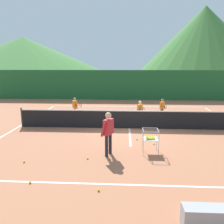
# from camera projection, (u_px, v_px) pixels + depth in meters

# --- Properties ---
(ground_plane) EXTENTS (120.00, 120.00, 0.00)m
(ground_plane) POSITION_uv_depth(u_px,v_px,m) (129.00, 128.00, 11.96)
(ground_plane) COLOR #A86647
(line_baseline_near) EXTENTS (11.94, 0.08, 0.01)m
(line_baseline_near) POSITION_uv_depth(u_px,v_px,m) (133.00, 185.00, 6.34)
(line_baseline_near) COLOR white
(line_baseline_near) RESTS_ON ground
(line_baseline_far) EXTENTS (11.94, 0.08, 0.01)m
(line_baseline_far) POSITION_uv_depth(u_px,v_px,m) (128.00, 106.00, 18.24)
(line_baseline_far) COLOR white
(line_baseline_far) RESTS_ON ground
(line_sideline_west) EXTENTS (0.08, 12.18, 0.01)m
(line_sideline_west) POSITION_uv_depth(u_px,v_px,m) (19.00, 127.00, 12.29)
(line_sideline_west) COLOR white
(line_sideline_west) RESTS_ON ground
(line_service_center) EXTENTS (0.08, 5.43, 0.01)m
(line_service_center) POSITION_uv_depth(u_px,v_px,m) (129.00, 128.00, 11.96)
(line_service_center) COLOR white
(line_service_center) RESTS_ON ground
(tennis_net) EXTENTS (11.61, 0.08, 1.05)m
(tennis_net) POSITION_uv_depth(u_px,v_px,m) (130.00, 119.00, 11.86)
(tennis_net) COLOR #333338
(tennis_net) RESTS_ON ground
(instructor) EXTENTS (0.47, 0.82, 1.62)m
(instructor) POSITION_uv_depth(u_px,v_px,m) (108.00, 130.00, 8.28)
(instructor) COLOR black
(instructor) RESTS_ON ground
(student_0) EXTENTS (0.65, 0.52, 1.30)m
(student_0) POSITION_uv_depth(u_px,v_px,m) (75.00, 106.00, 14.15)
(student_0) COLOR silver
(student_0) RESTS_ON ground
(student_1) EXTENTS (0.41, 0.70, 1.27)m
(student_1) POSITION_uv_depth(u_px,v_px,m) (140.00, 110.00, 13.00)
(student_1) COLOR black
(student_1) RESTS_ON ground
(student_2) EXTENTS (0.41, 0.68, 1.22)m
(student_2) POSITION_uv_depth(u_px,v_px,m) (162.00, 107.00, 14.12)
(student_2) COLOR black
(student_2) RESTS_ON ground
(ball_cart) EXTENTS (0.58, 0.58, 0.90)m
(ball_cart) POSITION_uv_depth(u_px,v_px,m) (150.00, 138.00, 8.58)
(ball_cart) COLOR #B7B7BC
(ball_cart) RESTS_ON ground
(tennis_ball_0) EXTENTS (0.07, 0.07, 0.07)m
(tennis_ball_0) POSITION_uv_depth(u_px,v_px,m) (154.00, 144.00, 9.55)
(tennis_ball_0) COLOR yellow
(tennis_ball_0) RESTS_ON ground
(tennis_ball_1) EXTENTS (0.07, 0.07, 0.07)m
(tennis_ball_1) POSITION_uv_depth(u_px,v_px,m) (88.00, 158.00, 8.08)
(tennis_ball_1) COLOR yellow
(tennis_ball_1) RESTS_ON ground
(tennis_ball_2) EXTENTS (0.07, 0.07, 0.07)m
(tennis_ball_2) POSITION_uv_depth(u_px,v_px,m) (24.00, 162.00, 7.78)
(tennis_ball_2) COLOR yellow
(tennis_ball_2) RESTS_ON ground
(tennis_ball_3) EXTENTS (0.07, 0.07, 0.07)m
(tennis_ball_3) POSITION_uv_depth(u_px,v_px,m) (156.00, 137.00, 10.42)
(tennis_ball_3) COLOR yellow
(tennis_ball_3) RESTS_ON ground
(tennis_ball_4) EXTENTS (0.07, 0.07, 0.07)m
(tennis_ball_4) POSITION_uv_depth(u_px,v_px,m) (99.00, 190.00, 6.02)
(tennis_ball_4) COLOR yellow
(tennis_ball_4) RESTS_ON ground
(tennis_ball_5) EXTENTS (0.07, 0.07, 0.07)m
(tennis_ball_5) POSITION_uv_depth(u_px,v_px,m) (30.00, 182.00, 6.42)
(tennis_ball_5) COLOR yellow
(tennis_ball_5) RESTS_ON ground
(tennis_ball_7) EXTENTS (0.07, 0.07, 0.07)m
(tennis_ball_7) POSITION_uv_depth(u_px,v_px,m) (137.00, 139.00, 10.12)
(tennis_ball_7) COLOR yellow
(tennis_ball_7) RESTS_ON ground
(windscreen_fence) EXTENTS (26.26, 0.08, 2.80)m
(windscreen_fence) POSITION_uv_depth(u_px,v_px,m) (128.00, 85.00, 21.45)
(windscreen_fence) COLOR #1E5B2D
(windscreen_fence) RESTS_ON ground
(courtside_bench) EXTENTS (1.50, 0.36, 0.46)m
(courtside_bench) POSITION_uv_depth(u_px,v_px,m) (219.00, 218.00, 4.63)
(courtside_bench) COLOR #99999E
(courtside_bench) RESTS_ON ground
(hill_0) EXTENTS (59.14, 59.14, 12.47)m
(hill_0) POSITION_uv_depth(u_px,v_px,m) (24.00, 56.00, 77.59)
(hill_0) COLOR #427A38
(hill_0) RESTS_ON ground
(hill_1) EXTENTS (36.43, 36.43, 18.33)m
(hill_1) POSITION_uv_depth(u_px,v_px,m) (203.00, 42.00, 60.58)
(hill_1) COLOR #427A38
(hill_1) RESTS_ON ground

